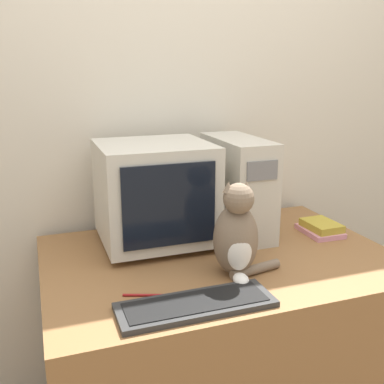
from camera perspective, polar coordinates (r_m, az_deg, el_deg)
wall_back at (r=2.08m, az=-1.84°, el=9.71°), size 7.00×0.05×2.50m
desk at (r=1.92m, az=3.34°, el=-18.60°), size 1.31×0.89×0.77m
crt_monitor at (r=1.78m, az=-4.75°, el=-0.10°), size 0.43×0.41×0.41m
computer_tower at (r=1.91m, az=5.76°, el=0.73°), size 0.18×0.43×0.41m
keyboard at (r=1.38m, az=0.51°, el=-14.11°), size 0.48×0.16×0.02m
cat at (r=1.53m, az=5.73°, el=-5.54°), size 0.26×0.22×0.34m
book_stack at (r=2.02m, az=16.03°, el=-4.42°), size 0.15×0.19×0.05m
pen at (r=1.45m, az=-5.85°, el=-12.90°), size 0.14×0.06×0.01m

